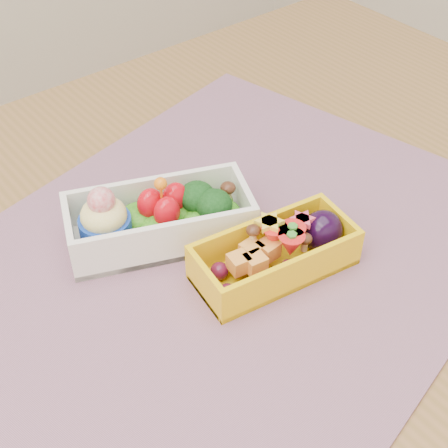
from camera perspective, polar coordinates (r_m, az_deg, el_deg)
table at (r=0.71m, az=-2.67°, el=-9.32°), size 1.20×0.80×0.75m
placemat at (r=0.64m, az=-0.24°, el=-3.06°), size 0.68×0.58×0.00m
bento_white at (r=0.65m, az=-5.79°, el=0.47°), size 0.20×0.14×0.08m
bento_yellow at (r=0.62m, az=4.78°, el=-2.50°), size 0.16×0.09×0.05m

